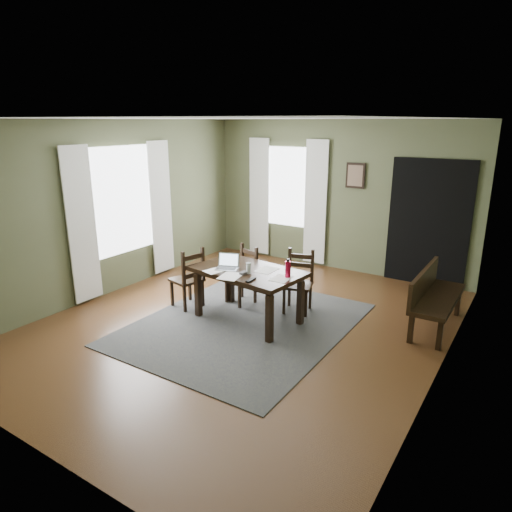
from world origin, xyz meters
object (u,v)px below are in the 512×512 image
Objects in this scene: chair_back_left at (243,276)px; laptop at (228,265)px; water_bottle at (288,269)px; dining_table at (248,276)px; chair_end at (189,279)px; chair_back_right at (299,282)px; bench at (433,294)px.

laptop reaches higher than chair_back_left.
laptop is at bearing -59.78° from chair_back_left.
dining_table is at bearing -178.95° from water_bottle.
dining_table is 6.25× the size of water_bottle.
chair_end is 3.67× the size of water_bottle.
chair_back_right reaches higher than chair_back_left.
water_bottle reaches higher than dining_table.
bench is at bearing 0.27° from chair_back_right.
chair_back_left is at bearing 154.52° from water_bottle.
bench is at bearing 124.87° from chair_end.
bench is 2.76m from laptop.
laptop is at bearing -146.74° from chair_back_right.
chair_back_left is (0.56, 0.59, -0.02)m from chair_end.
water_bottle reaches higher than chair_back_right.
chair_back_right reaches higher than bench.
water_bottle reaches higher than chair_back_left.
bench reaches higher than dining_table.
chair_end is 0.80m from laptop.
dining_table is 4.39× the size of laptop.
chair_end is at bearing -166.47° from chair_back_right.
chair_back_left is 3.50× the size of water_bottle.
dining_table is at bearing -137.17° from chair_back_right.
chair_end is 1.02× the size of chair_back_right.
chair_end is 1.05× the size of chair_back_left.
chair_end reaches higher than bench.
chair_back_left is 0.98× the size of chair_back_right.
chair_end is 2.57× the size of laptop.
laptop is at bearing 116.94° from bench.
chair_back_right is at bearing 131.91° from chair_end.
chair_end is at bearing -118.10° from chair_back_left.
chair_back_left is at bearing 137.05° from dining_table.
bench is at bearing 35.76° from water_bottle.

